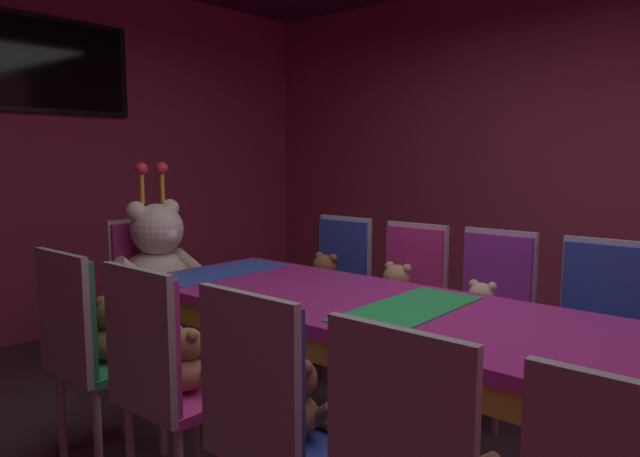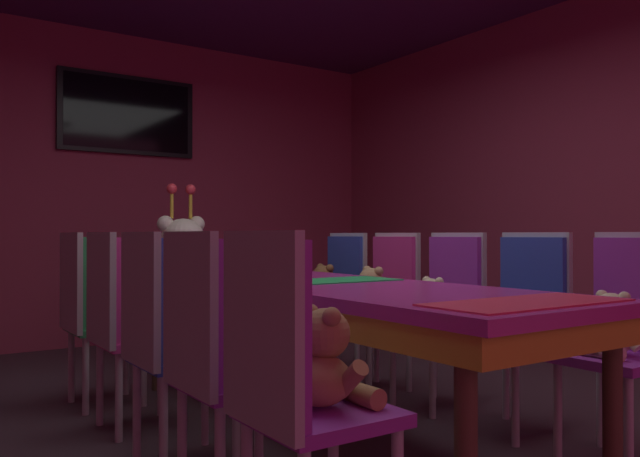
{
  "view_description": "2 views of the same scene",
  "coord_description": "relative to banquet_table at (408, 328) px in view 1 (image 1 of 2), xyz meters",
  "views": [
    {
      "loc": [
        -2.07,
        -1.26,
        1.38
      ],
      "look_at": [
        -0.24,
        0.29,
        1.08
      ],
      "focal_mm": 32.61,
      "sensor_mm": 36.0,
      "label": 1
    },
    {
      "loc": [
        -1.82,
        -2.63,
        0.97
      ],
      "look_at": [
        0.21,
        0.35,
        1.01
      ],
      "focal_mm": 36.11,
      "sensor_mm": 36.0,
      "label": 2
    }
  ],
  "objects": [
    {
      "name": "wall_back",
      "position": [
        0.0,
        3.2,
        0.74
      ],
      "size": [
        5.2,
        0.12,
        2.8
      ],
      "primitive_type": "cube",
      "color": "#99334C",
      "rests_on": "ground_plane"
    },
    {
      "name": "wall_right",
      "position": [
        2.6,
        0.0,
        0.74
      ],
      "size": [
        0.12,
        6.4,
        2.8
      ],
      "primitive_type": "cube",
      "color": "#99334C",
      "rests_on": "ground_plane"
    },
    {
      "name": "banquet_table",
      "position": [
        0.0,
        0.0,
        0.0
      ],
      "size": [
        0.9,
        2.87,
        0.75
      ],
      "color": "#B22D8C",
      "rests_on": "ground_plane"
    },
    {
      "name": "teddy_left_1",
      "position": [
        -0.72,
        -0.55,
        -0.06
      ],
      "size": [
        0.26,
        0.33,
        0.31
      ],
      "color": "#9E7247",
      "rests_on": "chair_left_1"
    },
    {
      "name": "chair_left_2",
      "position": [
        -0.86,
        -0.02,
        -0.06
      ],
      "size": [
        0.42,
        0.41,
        0.98
      ],
      "color": "#2D47B2",
      "rests_on": "ground_plane"
    },
    {
      "name": "teddy_left_2",
      "position": [
        -0.72,
        -0.02,
        -0.08
      ],
      "size": [
        0.23,
        0.29,
        0.28
      ],
      "color": "brown",
      "rests_on": "chair_left_2"
    },
    {
      "name": "chair_left_3",
      "position": [
        -0.86,
        0.56,
        -0.06
      ],
      "size": [
        0.42,
        0.41,
        0.98
      ],
      "color": "#CC338C",
      "rests_on": "ground_plane"
    },
    {
      "name": "teddy_left_3",
      "position": [
        -0.72,
        0.56,
        -0.09
      ],
      "size": [
        0.21,
        0.28,
        0.26
      ],
      "color": "#9E7247",
      "rests_on": "chair_left_3"
    },
    {
      "name": "chair_left_4",
      "position": [
        -0.87,
        1.12,
        -0.06
      ],
      "size": [
        0.42,
        0.41,
        0.98
      ],
      "color": "#268C4C",
      "rests_on": "ground_plane"
    },
    {
      "name": "teddy_left_4",
      "position": [
        -0.73,
        1.12,
        -0.07
      ],
      "size": [
        0.24,
        0.31,
        0.29
      ],
      "color": "brown",
      "rests_on": "chair_left_4"
    },
    {
      "name": "chair_right_1",
      "position": [
        0.88,
        -0.53,
        -0.06
      ],
      "size": [
        0.42,
        0.41,
        0.98
      ],
      "rotation": [
        0.0,
        0.0,
        3.14
      ],
      "color": "#2D47B2",
      "rests_on": "ground_plane"
    },
    {
      "name": "chair_right_2",
      "position": [
        0.88,
        0.01,
        -0.06
      ],
      "size": [
        0.42,
        0.41,
        0.98
      ],
      "rotation": [
        0.0,
        0.0,
        3.14
      ],
      "color": "purple",
      "rests_on": "ground_plane"
    },
    {
      "name": "teddy_right_2",
      "position": [
        0.73,
        0.01,
        -0.08
      ],
      "size": [
        0.23,
        0.29,
        0.28
      ],
      "rotation": [
        0.0,
        0.0,
        3.14
      ],
      "color": "beige",
      "rests_on": "chair_right_2"
    },
    {
      "name": "chair_right_3",
      "position": [
        0.85,
        0.52,
        -0.06
      ],
      "size": [
        0.42,
        0.41,
        0.98
      ],
      "rotation": [
        0.0,
        0.0,
        3.14
      ],
      "color": "#CC338C",
      "rests_on": "ground_plane"
    },
    {
      "name": "teddy_right_3",
      "position": [
        0.71,
        0.52,
        -0.06
      ],
      "size": [
        0.26,
        0.33,
        0.31
      ],
      "rotation": [
        0.0,
        0.0,
        3.14
      ],
      "color": "tan",
      "rests_on": "chair_right_3"
    },
    {
      "name": "chair_right_4",
      "position": [
        0.88,
        1.08,
        -0.06
      ],
      "size": [
        0.42,
        0.41,
        0.98
      ],
      "rotation": [
        0.0,
        0.0,
        3.14
      ],
      "color": "#2D47B2",
      "rests_on": "ground_plane"
    },
    {
      "name": "teddy_right_4",
      "position": [
        0.73,
        1.08,
        -0.07
      ],
      "size": [
        0.25,
        0.33,
        0.31
      ],
      "rotation": [
        0.0,
        0.0,
        3.14
      ],
      "color": "brown",
      "rests_on": "chair_right_4"
    },
    {
      "name": "throne_chair",
      "position": [
        0.0,
        1.98,
        -0.06
      ],
      "size": [
        0.41,
        0.42,
        0.98
      ],
      "rotation": [
        0.0,
        0.0,
        -1.57
      ],
      "color": "#CC338C",
      "rests_on": "ground_plane"
    },
    {
      "name": "king_teddy_bear",
      "position": [
        0.0,
        1.81,
        0.09
      ],
      "size": [
        0.69,
        0.53,
        0.89
      ],
      "rotation": [
        0.0,
        0.0,
        -1.57
      ],
      "color": "silver",
      "rests_on": "throne_chair"
    },
    {
      "name": "wall_tv",
      "position": [
        0.0,
        3.11,
        1.39
      ],
      "size": [
        1.22,
        0.06,
        0.71
      ],
      "color": "black"
    }
  ]
}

